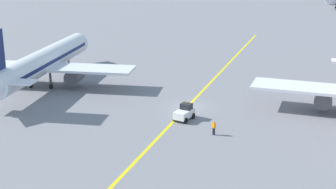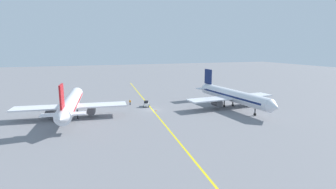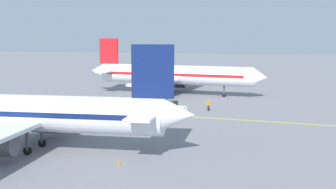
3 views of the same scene
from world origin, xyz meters
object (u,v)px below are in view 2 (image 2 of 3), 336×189
(ground_crew_worker, at_px, (130,102))
(baggage_tug_white, at_px, (146,104))
(traffic_cone_near_nose, at_px, (219,99))
(traffic_cone_mid_apron, at_px, (64,104))
(airplane_adjacent_stand, at_px, (71,104))
(traffic_cone_by_wingtip, at_px, (156,110))
(airplane_at_gate, at_px, (232,96))

(ground_crew_worker, bearing_deg, baggage_tug_white, 135.56)
(baggage_tug_white, height_order, traffic_cone_near_nose, baggage_tug_white)
(baggage_tug_white, distance_m, traffic_cone_mid_apron, 26.27)
(traffic_cone_near_nose, bearing_deg, airplane_adjacent_stand, 8.45)
(ground_crew_worker, bearing_deg, traffic_cone_by_wingtip, 117.24)
(traffic_cone_near_nose, bearing_deg, airplane_at_gate, 77.77)
(baggage_tug_white, distance_m, traffic_cone_near_nose, 26.50)
(baggage_tug_white, distance_m, ground_crew_worker, 5.91)
(traffic_cone_near_nose, bearing_deg, traffic_cone_by_wingtip, 17.02)
(baggage_tug_white, relative_size, traffic_cone_near_nose, 6.01)
(baggage_tug_white, bearing_deg, airplane_adjacent_stand, 15.03)
(airplane_at_gate, distance_m, traffic_cone_mid_apron, 52.37)
(traffic_cone_by_wingtip, bearing_deg, traffic_cone_near_nose, -162.98)
(baggage_tug_white, relative_size, ground_crew_worker, 1.97)
(airplane_at_gate, height_order, baggage_tug_white, airplane_at_gate)
(ground_crew_worker, relative_size, traffic_cone_near_nose, 3.05)
(traffic_cone_near_nose, height_order, traffic_cone_mid_apron, same)
(traffic_cone_by_wingtip, bearing_deg, airplane_adjacent_stand, -1.54)
(airplane_at_gate, relative_size, traffic_cone_near_nose, 64.63)
(traffic_cone_near_nose, bearing_deg, baggage_tug_white, 2.92)
(airplane_at_gate, bearing_deg, baggage_tug_white, -22.67)
(airplane_adjacent_stand, bearing_deg, baggage_tug_white, -164.97)
(baggage_tug_white, xyz_separation_m, traffic_cone_near_nose, (-26.46, -1.35, -0.63))
(airplane_at_gate, height_order, ground_crew_worker, airplane_at_gate)
(baggage_tug_white, xyz_separation_m, traffic_cone_mid_apron, (23.94, -10.78, -0.63))
(airplane_at_gate, distance_m, airplane_adjacent_stand, 45.71)
(ground_crew_worker, height_order, traffic_cone_by_wingtip, ground_crew_worker)
(airplane_at_gate, distance_m, traffic_cone_by_wingtip, 23.34)
(ground_crew_worker, xyz_separation_m, traffic_cone_by_wingtip, (-5.42, 10.52, -0.63))
(airplane_at_gate, height_order, traffic_cone_near_nose, airplane_at_gate)
(traffic_cone_mid_apron, bearing_deg, baggage_tug_white, 155.75)
(traffic_cone_near_nose, xyz_separation_m, traffic_cone_by_wingtip, (25.26, 7.74, 0.00))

